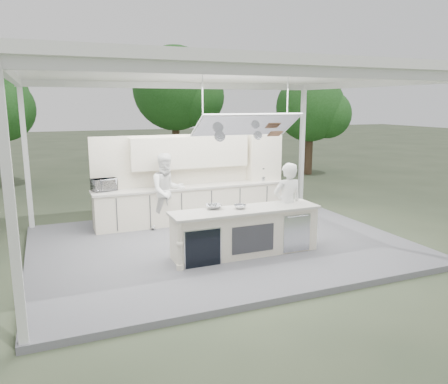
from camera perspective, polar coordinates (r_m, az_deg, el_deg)
name	(u,v)px	position (r m, az deg, el deg)	size (l,w,h in m)	color
ground	(220,247)	(9.83, -0.53, -7.21)	(90.00, 90.00, 0.00)	#495238
stage_deck	(220,245)	(9.81, -0.53, -6.88)	(8.00, 6.00, 0.12)	#59595D
tent	(220,76)	(9.32, -0.53, 14.92)	(8.20, 6.20, 3.86)	white
demo_island	(245,232)	(8.92, 2.72, -5.18)	(3.10, 0.79, 0.95)	white
back_counter	(193,203)	(11.39, -4.10, -1.49)	(5.08, 0.72, 0.95)	white
back_wall_unit	(206,164)	(11.56, -2.41, 3.64)	(5.05, 0.48, 2.25)	white
tree_cluster	(128,100)	(18.71, -12.47, 11.66)	(19.55, 9.40, 5.85)	#473323
head_chef	(287,204)	(9.50, 8.25, -1.60)	(0.66, 0.43, 1.80)	white
sous_chef	(167,191)	(10.75, -7.43, 0.11)	(0.90, 0.70, 1.86)	white
toaster_oven	(104,184)	(10.97, -15.42, 0.95)	(0.56, 0.38, 0.31)	#B7B9BE
bowl_large	(214,207)	(8.81, -1.34, -1.93)	(0.33, 0.33, 0.08)	silver
bowl_small	(240,207)	(8.82, 2.12, -1.92)	(0.25, 0.25, 0.08)	silver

